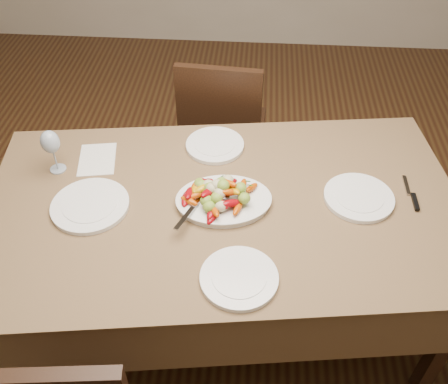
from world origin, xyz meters
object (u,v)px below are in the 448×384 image
object	(u,v)px
plate_left	(90,206)
plate_near	(239,278)
plate_far	(215,145)
wine_glass	(53,150)
plate_right	(359,198)
dining_table	(224,265)
chair_far	(225,128)
serving_platter	(224,202)

from	to	relation	value
plate_left	plate_near	xyz separation A→B (m)	(0.58, -0.30, 0.00)
plate_far	plate_near	distance (m)	0.72
wine_glass	plate_right	bearing A→B (deg)	-4.00
plate_right	plate_far	distance (m)	0.65
dining_table	plate_right	size ratio (longest dim) A/B	6.82
chair_far	plate_near	bearing A→B (deg)	101.03
chair_far	plate_right	world-z (taller)	chair_far
plate_far	wine_glass	bearing A→B (deg)	-162.59
dining_table	plate_far	bearing A→B (deg)	100.73
plate_right	plate_far	size ratio (longest dim) A/B	1.07
plate_left	plate_far	distance (m)	0.60
plate_left	chair_far	bearing A→B (deg)	64.67
dining_table	wine_glass	bearing A→B (deg)	168.01
plate_near	wine_glass	distance (m)	0.93
chair_far	wine_glass	world-z (taller)	wine_glass
plate_right	chair_far	bearing A→B (deg)	125.49
plate_left	plate_far	xyz separation A→B (m)	(0.44, 0.41, 0.00)
plate_left	wine_glass	size ratio (longest dim) A/B	1.45
dining_table	chair_far	world-z (taller)	chair_far
plate_near	dining_table	bearing A→B (deg)	102.24
plate_left	plate_far	size ratio (longest dim) A/B	1.17
dining_table	plate_left	distance (m)	0.64
dining_table	wine_glass	xyz separation A→B (m)	(-0.70, 0.15, 0.48)
plate_far	wine_glass	xyz separation A→B (m)	(-0.63, -0.20, 0.09)
plate_right	plate_near	distance (m)	0.61
plate_right	plate_near	world-z (taller)	same
serving_platter	plate_left	xyz separation A→B (m)	(-0.51, -0.06, -0.00)
serving_platter	plate_near	world-z (taller)	serving_platter
chair_far	plate_near	distance (m)	1.28
serving_platter	plate_left	world-z (taller)	serving_platter
chair_far	plate_right	xyz separation A→B (m)	(0.58, -0.82, 0.29)
plate_near	plate_far	bearing A→B (deg)	101.50
plate_right	plate_near	xyz separation A→B (m)	(-0.44, -0.42, 0.00)
plate_near	plate_right	bearing A→B (deg)	43.39
plate_left	wine_glass	bearing A→B (deg)	133.03
plate_far	plate_near	xyz separation A→B (m)	(0.14, -0.70, 0.00)
chair_far	plate_left	size ratio (longest dim) A/B	3.20
plate_right	wine_glass	world-z (taller)	wine_glass
serving_platter	plate_far	size ratio (longest dim) A/B	1.40
chair_far	plate_near	xyz separation A→B (m)	(0.14, -1.23, 0.29)
plate_left	plate_far	world-z (taller)	same
chair_far	plate_right	size ratio (longest dim) A/B	3.52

